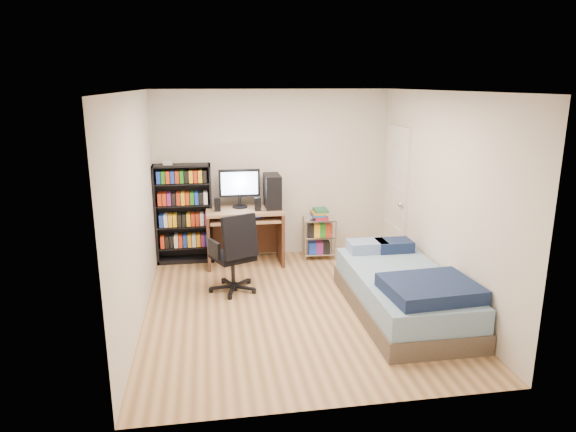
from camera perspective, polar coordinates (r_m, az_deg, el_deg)
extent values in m
cube|color=tan|center=(6.22, 0.75, -10.18)|extent=(3.50, 4.00, 0.04)
cube|color=white|center=(5.65, 0.84, 13.91)|extent=(3.50, 4.00, 0.04)
cube|color=beige|center=(7.76, -1.76, 4.68)|extent=(3.50, 0.04, 2.50)
cube|color=beige|center=(3.91, 5.88, -5.48)|extent=(3.50, 0.04, 2.50)
cube|color=beige|center=(5.78, -16.77, 0.59)|extent=(0.04, 4.00, 2.50)
cube|color=beige|center=(6.35, 16.76, 1.81)|extent=(0.04, 4.00, 2.50)
cube|color=black|center=(7.64, -11.49, 0.23)|extent=(0.82, 0.27, 1.46)
cube|color=black|center=(7.78, -11.31, -3.35)|extent=(0.76, 0.25, 0.02)
cube|color=#B02F17|center=(7.74, -11.35, -2.63)|extent=(0.71, 0.22, 0.17)
cube|color=black|center=(7.69, -11.43, -1.09)|extent=(0.76, 0.25, 0.02)
cube|color=#1A3DB8|center=(7.65, -11.47, -0.35)|extent=(0.71, 0.22, 0.17)
cube|color=black|center=(7.61, -11.55, 1.22)|extent=(0.76, 0.25, 0.02)
cube|color=yellow|center=(7.58, -11.59, 1.98)|extent=(0.71, 0.22, 0.17)
cube|color=black|center=(7.55, -11.67, 3.58)|extent=(0.76, 0.25, 0.02)
cube|color=#227B1A|center=(7.52, -11.71, 4.35)|extent=(0.71, 0.22, 0.17)
cube|color=silver|center=(7.51, -13.18, 5.79)|extent=(0.13, 0.11, 0.06)
cube|color=#A57855|center=(7.42, -4.87, 0.60)|extent=(1.10, 0.60, 0.04)
cube|color=#35261D|center=(7.51, -8.82, -2.60)|extent=(0.04, 0.60, 0.78)
cube|color=#35261D|center=(7.58, -0.84, -2.26)|extent=(0.04, 0.60, 0.78)
cube|color=#35261D|center=(7.79, -4.97, -1.68)|extent=(1.05, 0.03, 0.71)
cube|color=#A57855|center=(7.36, -4.80, -0.39)|extent=(0.99, 0.49, 0.03)
cube|color=black|center=(7.33, -4.79, -0.22)|extent=(0.48, 0.16, 0.03)
cube|color=black|center=(7.45, -5.43, 3.67)|extent=(0.59, 0.05, 0.39)
cube|color=#CCDFFF|center=(7.42, -5.41, 3.63)|extent=(0.53, 0.01, 0.33)
cube|color=black|center=(7.45, -1.75, 2.79)|extent=(0.22, 0.46, 0.48)
cube|color=black|center=(7.32, -7.86, 1.26)|extent=(0.09, 0.09, 0.19)
cube|color=black|center=(7.30, -3.37, 1.33)|extent=(0.09, 0.09, 0.19)
cylinder|color=black|center=(6.61, -6.13, -6.09)|extent=(0.05, 0.05, 0.37)
cube|color=black|center=(6.54, -6.18, -4.44)|extent=(0.61, 0.61, 0.08)
cube|color=black|center=(6.27, -5.38, -2.31)|extent=(0.46, 0.31, 0.53)
cube|color=black|center=(6.40, -8.22, -3.67)|extent=(0.15, 0.28, 0.21)
cube|color=black|center=(6.61, -4.28, -2.96)|extent=(0.15, 0.28, 0.21)
cylinder|color=silver|center=(7.59, 1.97, -2.87)|extent=(0.02, 0.02, 0.62)
cylinder|color=silver|center=(7.65, 5.33, -2.77)|extent=(0.02, 0.02, 0.62)
cylinder|color=silver|center=(7.89, 1.68, -2.18)|extent=(0.02, 0.02, 0.62)
cylinder|color=silver|center=(7.95, 4.92, -2.09)|extent=(0.02, 0.02, 0.62)
cube|color=silver|center=(7.84, 3.45, -4.02)|extent=(0.47, 0.35, 0.02)
cube|color=silver|center=(7.75, 3.48, -2.16)|extent=(0.47, 0.35, 0.02)
cube|color=silver|center=(7.68, 3.51, -0.33)|extent=(0.47, 0.35, 0.02)
cube|color=maroon|center=(7.66, 3.52, 0.25)|extent=(0.21, 0.26, 0.14)
cube|color=brown|center=(6.16, 12.52, -9.53)|extent=(1.07, 2.15, 0.21)
cube|color=#7CA1B9|center=(6.06, 12.64, -7.49)|extent=(1.03, 2.11, 0.26)
cube|color=#152244|center=(5.51, 15.53, -7.80)|extent=(0.96, 0.81, 0.15)
cube|color=#A3C0E8|center=(6.70, 8.78, -3.34)|extent=(0.48, 0.32, 0.14)
cube|color=#152244|center=(6.80, 11.68, -3.22)|extent=(0.45, 0.32, 0.14)
cube|color=#381F12|center=(5.97, 12.90, -6.45)|extent=(0.30, 0.24, 0.02)
cube|color=silver|center=(7.59, 11.96, 2.21)|extent=(0.05, 0.80, 2.00)
sphere|color=silver|center=(7.29, 12.42, 1.28)|extent=(0.08, 0.08, 0.08)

